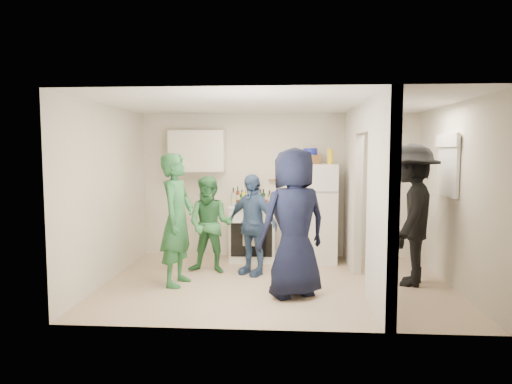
% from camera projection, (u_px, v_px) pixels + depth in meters
% --- Properties ---
extents(floor, '(4.80, 4.80, 0.00)m').
position_uv_depth(floor, '(276.00, 283.00, 6.42)').
color(floor, '#C5AA8A').
rests_on(floor, ground).
extents(wall_back, '(4.80, 0.00, 4.80)m').
position_uv_depth(wall_back, '(279.00, 185.00, 7.99)').
color(wall_back, silver).
rests_on(wall_back, floor).
extents(wall_front, '(4.80, 0.00, 4.80)m').
position_uv_depth(wall_front, '(274.00, 211.00, 4.62)').
color(wall_front, silver).
rests_on(wall_front, floor).
extents(wall_left, '(0.00, 3.40, 3.40)m').
position_uv_depth(wall_left, '(108.00, 194.00, 6.46)').
color(wall_left, silver).
rests_on(wall_left, floor).
extents(wall_right, '(0.00, 3.40, 3.40)m').
position_uv_depth(wall_right, '(455.00, 196.00, 6.15)').
color(wall_right, silver).
rests_on(wall_right, floor).
extents(ceiling, '(4.80, 4.80, 0.00)m').
position_uv_depth(ceiling, '(277.00, 103.00, 6.19)').
color(ceiling, white).
rests_on(ceiling, wall_back).
extents(partition_pier_back, '(0.12, 1.20, 2.50)m').
position_uv_depth(partition_pier_back, '(353.00, 189.00, 7.32)').
color(partition_pier_back, silver).
rests_on(partition_pier_back, floor).
extents(partition_pier_front, '(0.12, 1.20, 2.50)m').
position_uv_depth(partition_pier_front, '(381.00, 205.00, 5.13)').
color(partition_pier_front, silver).
rests_on(partition_pier_front, floor).
extents(partition_header, '(0.12, 1.00, 0.40)m').
position_uv_depth(partition_header, '(366.00, 118.00, 6.13)').
color(partition_header, silver).
rests_on(partition_header, partition_pier_back).
extents(stove, '(0.78, 0.65, 0.93)m').
position_uv_depth(stove, '(253.00, 233.00, 7.76)').
color(stove, white).
rests_on(stove, floor).
extents(upper_cabinet, '(0.95, 0.34, 0.70)m').
position_uv_depth(upper_cabinet, '(197.00, 151.00, 7.85)').
color(upper_cabinet, silver).
rests_on(upper_cabinet, wall_back).
extents(fridge, '(0.67, 0.66, 1.64)m').
position_uv_depth(fridge, '(316.00, 213.00, 7.64)').
color(fridge, white).
rests_on(fridge, floor).
extents(wicker_basket, '(0.35, 0.25, 0.15)m').
position_uv_depth(wicker_basket, '(310.00, 159.00, 7.61)').
color(wicker_basket, brown).
rests_on(wicker_basket, fridge).
extents(blue_bowl, '(0.24, 0.24, 0.11)m').
position_uv_depth(blue_bowl, '(310.00, 152.00, 7.60)').
color(blue_bowl, '#162098').
rests_on(blue_bowl, wicker_basket).
extents(yellow_cup_stack_top, '(0.09, 0.09, 0.25)m').
position_uv_depth(yellow_cup_stack_top, '(330.00, 157.00, 7.44)').
color(yellow_cup_stack_top, yellow).
rests_on(yellow_cup_stack_top, fridge).
extents(wall_clock, '(0.22, 0.02, 0.22)m').
position_uv_depth(wall_clock, '(282.00, 160.00, 7.93)').
color(wall_clock, white).
rests_on(wall_clock, wall_back).
extents(spice_shelf, '(0.35, 0.08, 0.03)m').
position_uv_depth(spice_shelf, '(279.00, 180.00, 7.94)').
color(spice_shelf, olive).
rests_on(spice_shelf, wall_back).
extents(nook_window, '(0.03, 0.70, 0.80)m').
position_uv_depth(nook_window, '(449.00, 166.00, 6.31)').
color(nook_window, black).
rests_on(nook_window, wall_right).
extents(nook_window_frame, '(0.04, 0.76, 0.86)m').
position_uv_depth(nook_window_frame, '(448.00, 166.00, 6.31)').
color(nook_window_frame, white).
rests_on(nook_window_frame, wall_right).
extents(nook_valance, '(0.04, 0.82, 0.18)m').
position_uv_depth(nook_valance, '(447.00, 140.00, 6.28)').
color(nook_valance, white).
rests_on(nook_valance, wall_right).
extents(yellow_cup_stack_stove, '(0.09, 0.09, 0.25)m').
position_uv_depth(yellow_cup_stack_stove, '(245.00, 199.00, 7.50)').
color(yellow_cup_stack_stove, yellow).
rests_on(yellow_cup_stack_stove, stove).
extents(red_cup, '(0.09, 0.09, 0.12)m').
position_uv_depth(red_cup, '(265.00, 203.00, 7.50)').
color(red_cup, '#B9290C').
rests_on(red_cup, stove).
extents(person_green_left, '(0.54, 0.73, 1.82)m').
position_uv_depth(person_green_left, '(177.00, 220.00, 6.28)').
color(person_green_left, '#2C6F3D').
rests_on(person_green_left, floor).
extents(person_green_center, '(0.78, 0.65, 1.47)m').
position_uv_depth(person_green_center, '(210.00, 225.00, 6.93)').
color(person_green_center, '#327339').
rests_on(person_green_center, floor).
extents(person_denim, '(0.95, 0.79, 1.51)m').
position_uv_depth(person_denim, '(252.00, 224.00, 6.83)').
color(person_denim, '#354B74').
rests_on(person_denim, floor).
extents(person_navy, '(1.10, 0.97, 1.90)m').
position_uv_depth(person_navy, '(294.00, 223.00, 5.77)').
color(person_navy, black).
rests_on(person_navy, floor).
extents(person_nook, '(1.15, 1.45, 1.96)m').
position_uv_depth(person_nook, '(411.00, 214.00, 6.29)').
color(person_nook, black).
rests_on(person_nook, floor).
extents(bottle_a, '(0.06, 0.06, 0.31)m').
position_uv_depth(bottle_a, '(238.00, 195.00, 7.85)').
color(bottle_a, maroon).
rests_on(bottle_a, stove).
extents(bottle_b, '(0.07, 0.07, 0.27)m').
position_uv_depth(bottle_b, '(242.00, 198.00, 7.63)').
color(bottle_b, '#164218').
rests_on(bottle_b, stove).
extents(bottle_c, '(0.06, 0.06, 0.25)m').
position_uv_depth(bottle_c, '(250.00, 197.00, 7.85)').
color(bottle_c, silver).
rests_on(bottle_c, stove).
extents(bottle_d, '(0.08, 0.08, 0.30)m').
position_uv_depth(bottle_d, '(254.00, 197.00, 7.64)').
color(bottle_d, '#5B2610').
rests_on(bottle_d, stove).
extents(bottle_e, '(0.08, 0.08, 0.26)m').
position_uv_depth(bottle_e, '(260.00, 197.00, 7.90)').
color(bottle_e, '#96A2A6').
rests_on(bottle_e, stove).
extents(bottle_f, '(0.07, 0.07, 0.28)m').
position_uv_depth(bottle_f, '(263.00, 197.00, 7.73)').
color(bottle_f, '#153A16').
rests_on(bottle_f, stove).
extents(bottle_g, '(0.07, 0.07, 0.25)m').
position_uv_depth(bottle_g, '(269.00, 198.00, 7.82)').
color(bottle_g, olive).
rests_on(bottle_g, stove).
extents(bottle_h, '(0.07, 0.07, 0.31)m').
position_uv_depth(bottle_h, '(233.00, 197.00, 7.60)').
color(bottle_h, '#9F9FAA').
rests_on(bottle_h, stove).
extents(bottle_i, '(0.06, 0.06, 0.32)m').
position_uv_depth(bottle_i, '(256.00, 195.00, 7.81)').
color(bottle_i, brown).
rests_on(bottle_i, stove).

